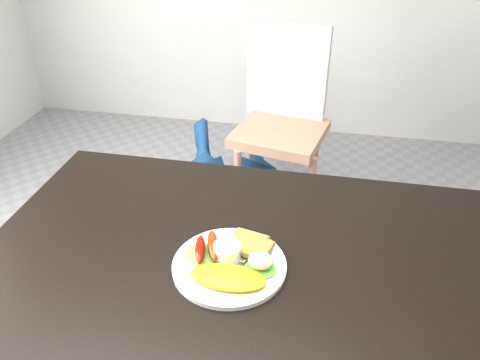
# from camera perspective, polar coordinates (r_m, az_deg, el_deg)

# --- Properties ---
(dining_table) EXTENTS (1.20, 0.80, 0.04)m
(dining_table) POSITION_cam_1_polar(r_m,az_deg,el_deg) (1.07, 0.19, -10.52)
(dining_table) COLOR black
(dining_table) RESTS_ON ground
(dining_chair) EXTENTS (0.47, 0.47, 0.05)m
(dining_chair) POSITION_cam_1_polar(r_m,az_deg,el_deg) (2.25, 4.89, 5.68)
(dining_chair) COLOR tan
(dining_chair) RESTS_ON ground
(person) EXTENTS (0.70, 0.54, 1.72)m
(person) POSITION_cam_1_polar(r_m,az_deg,el_deg) (1.70, -1.47, 11.75)
(person) COLOR navy
(person) RESTS_ON ground
(plate) EXTENTS (0.25, 0.25, 0.01)m
(plate) POSITION_cam_1_polar(r_m,az_deg,el_deg) (1.03, -1.30, -10.39)
(plate) COLOR white
(plate) RESTS_ON dining_table
(lettuce_left) EXTENTS (0.10, 0.10, 0.01)m
(lettuce_left) POSITION_cam_1_polar(r_m,az_deg,el_deg) (1.05, -4.76, -9.01)
(lettuce_left) COLOR #4C8E34
(lettuce_left) RESTS_ON plate
(lettuce_right) EXTENTS (0.08, 0.08, 0.01)m
(lettuce_right) POSITION_cam_1_polar(r_m,az_deg,el_deg) (1.01, 2.46, -10.70)
(lettuce_right) COLOR #479734
(lettuce_right) RESTS_ON plate
(omelette) EXTENTS (0.16, 0.08, 0.02)m
(omelette) POSITION_cam_1_polar(r_m,az_deg,el_deg) (0.98, -1.52, -11.78)
(omelette) COLOR yellow
(omelette) RESTS_ON plate
(sausage_a) EXTENTS (0.04, 0.10, 0.02)m
(sausage_a) POSITION_cam_1_polar(r_m,az_deg,el_deg) (1.04, -4.88, -8.39)
(sausage_a) COLOR #5C0D00
(sausage_a) RESTS_ON lettuce_left
(sausage_b) EXTENTS (0.05, 0.11, 0.03)m
(sausage_b) POSITION_cam_1_polar(r_m,az_deg,el_deg) (1.04, -3.31, -7.97)
(sausage_b) COLOR #71370B
(sausage_b) RESTS_ON lettuce_left
(ramekin) EXTENTS (0.07, 0.07, 0.04)m
(ramekin) POSITION_cam_1_polar(r_m,az_deg,el_deg) (1.03, -1.55, -8.74)
(ramekin) COLOR white
(ramekin) RESTS_ON plate
(toast_a) EXTENTS (0.10, 0.10, 0.01)m
(toast_a) POSITION_cam_1_polar(r_m,az_deg,el_deg) (1.07, 0.86, -7.81)
(toast_a) COLOR olive
(toast_a) RESTS_ON plate
(toast_b) EXTENTS (0.08, 0.08, 0.01)m
(toast_b) POSITION_cam_1_polar(r_m,az_deg,el_deg) (1.04, 1.91, -8.25)
(toast_b) COLOR olive
(toast_b) RESTS_ON toast_a
(potato_salad) EXTENTS (0.07, 0.06, 0.03)m
(potato_salad) POSITION_cam_1_polar(r_m,az_deg,el_deg) (1.00, 2.53, -9.79)
(potato_salad) COLOR #F2F4B4
(potato_salad) RESTS_ON lettuce_right
(fork) EXTENTS (0.14, 0.02, 0.00)m
(fork) POSITION_cam_1_polar(r_m,az_deg,el_deg) (1.04, -3.26, -9.70)
(fork) COLOR #ADAFB7
(fork) RESTS_ON plate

